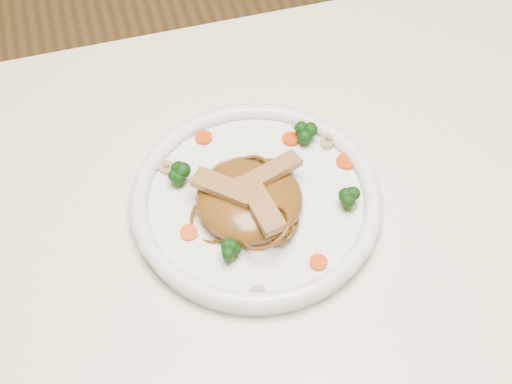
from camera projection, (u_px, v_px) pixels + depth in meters
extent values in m
cube|color=#F0E6CB|center=(309.00, 281.00, 0.76)|extent=(1.20, 0.80, 0.04)
cylinder|color=white|center=(256.00, 204.00, 0.79)|extent=(0.32, 0.32, 0.02)
ellipsoid|color=brown|center=(249.00, 199.00, 0.76)|extent=(0.14, 0.14, 0.04)
cube|color=#A7794F|center=(275.00, 169.00, 0.76)|extent=(0.06, 0.04, 0.01)
cube|color=#A7794F|center=(223.00, 187.00, 0.75)|extent=(0.06, 0.06, 0.01)
cube|color=#A7794F|center=(260.00, 204.00, 0.73)|extent=(0.04, 0.08, 0.01)
cylinder|color=#E84408|center=(291.00, 139.00, 0.83)|extent=(0.03, 0.03, 0.00)
cylinder|color=#E84408|center=(189.00, 233.00, 0.75)|extent=(0.02, 0.02, 0.00)
cylinder|color=#E84408|center=(346.00, 161.00, 0.81)|extent=(0.03, 0.03, 0.00)
cylinder|color=#E84408|center=(204.00, 138.00, 0.83)|extent=(0.03, 0.03, 0.00)
cylinder|color=#E84408|center=(318.00, 262.00, 0.73)|extent=(0.02, 0.02, 0.00)
cylinder|color=tan|center=(256.00, 294.00, 0.71)|extent=(0.03, 0.03, 0.01)
cylinder|color=tan|center=(329.00, 140.00, 0.83)|extent=(0.04, 0.04, 0.01)
cylinder|color=tan|center=(167.00, 168.00, 0.80)|extent=(0.03, 0.03, 0.01)
cylinder|color=tan|center=(301.00, 126.00, 0.84)|extent=(0.03, 0.03, 0.01)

